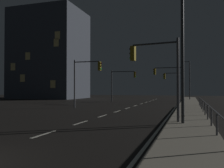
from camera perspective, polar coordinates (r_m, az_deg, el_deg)
ground_plane at (r=23.41m, az=1.51°, el=-6.27°), size 112.00×112.00×0.00m
sidewalk_right at (r=22.50m, az=17.49°, el=-6.25°), size 2.54×77.00×0.14m
lane_markings_center at (r=26.78m, az=3.59°, el=-5.60°), size 0.14×50.00×0.01m
lane_edge_line at (r=27.53m, az=14.33°, el=-5.45°), size 0.14×53.00×0.01m
traffic_light_overhead_east at (r=42.93m, az=14.18°, el=0.87°), size 3.41×0.34×4.87m
traffic_light_mid_right at (r=27.06m, az=-6.03°, el=2.29°), size 3.27×0.34×5.31m
traffic_light_far_right at (r=37.20m, az=13.11°, el=1.71°), size 4.30×0.34×5.32m
traffic_light_far_center at (r=40.34m, az=2.44°, el=1.11°), size 4.09×0.80×5.17m
traffic_light_near_right at (r=15.57m, az=10.05°, el=4.61°), size 3.15×0.64×5.03m
street_lamp_across_street at (r=47.87m, az=17.24°, el=1.72°), size 1.67×0.72×7.16m
street_lamp_corner at (r=14.68m, az=16.18°, el=10.01°), size 0.68×1.83×8.07m
barrier_fence at (r=16.95m, az=21.26°, el=-5.21°), size 0.09×28.01×0.98m
building_distant at (r=56.52m, az=-14.18°, el=6.53°), size 14.46×11.63×19.16m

